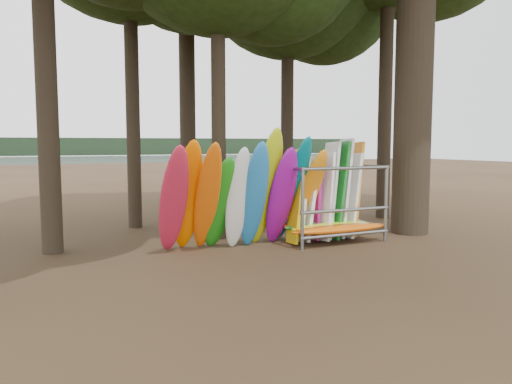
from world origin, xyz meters
name	(u,v)px	position (x,y,z in m)	size (l,w,h in m)	color
ground	(300,253)	(0.00, 0.00, 0.00)	(120.00, 120.00, 0.00)	#47331E
lake	(75,164)	(0.00, 60.00, 0.00)	(160.00, 160.00, 0.00)	gray
far_shore	(54,147)	(0.00, 110.00, 2.00)	(160.00, 4.00, 4.00)	black
kayak_row	(246,196)	(-0.99, 1.04, 1.35)	(4.60, 2.21, 3.22)	#C31F3E
storage_rack	(330,205)	(1.51, 1.01, 1.00)	(2.99, 1.56, 2.85)	gray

